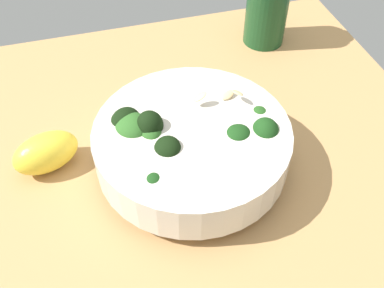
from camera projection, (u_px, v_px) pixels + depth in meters
ground_plane at (210, 155)px, 57.81cm from camera, size 60.13×60.13×3.37cm
bowl_of_broccoli at (191, 143)px, 51.37cm from camera, size 22.60×22.60×9.06cm
lemon_wedge at (46, 153)px, 52.68cm from camera, size 8.91×6.76×4.80cm
bottle_tall at (268, 3)px, 67.60cm from camera, size 6.49×6.49×14.78cm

